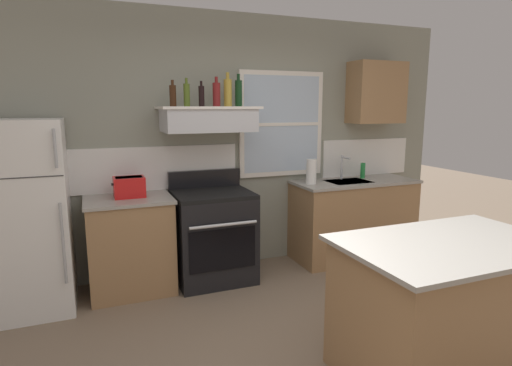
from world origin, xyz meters
TOP-DOWN VIEW (x-y plane):
  - back_wall at (0.03, 2.23)m, footprint 5.40×0.11m
  - refrigerator at (-1.90, 1.84)m, footprint 0.70×0.72m
  - counter_left_of_stove at (-1.05, 1.90)m, footprint 0.79×0.63m
  - toaster at (-1.03, 1.93)m, footprint 0.30×0.20m
  - stove_range at (-0.25, 1.86)m, footprint 0.76×0.69m
  - range_hood_shelf at (-0.25, 1.96)m, footprint 0.96×0.52m
  - bottle_brown_stout at (-0.59, 1.94)m, footprint 0.06×0.06m
  - bottle_olive_oil_square at (-0.46, 1.95)m, footprint 0.06×0.06m
  - bottle_balsamic_dark at (-0.33, 1.91)m, footprint 0.06×0.06m
  - bottle_red_label_wine at (-0.17, 1.92)m, footprint 0.07×0.07m
  - bottle_champagne_gold_foil at (-0.04, 1.97)m, footprint 0.08×0.08m
  - bottle_dark_green_wine at (0.09, 2.01)m, footprint 0.07×0.07m
  - counter_right_with_sink at (1.45, 1.90)m, footprint 1.43×0.63m
  - sink_faucet at (1.35, 2.00)m, footprint 0.03×0.17m
  - paper_towel_roll at (0.88, 1.90)m, footprint 0.11×0.11m
  - dish_soap_bottle at (1.63, 2.00)m, footprint 0.06×0.06m
  - kitchen_island at (0.72, -0.20)m, footprint 1.40×0.90m
  - upper_cabinet_right at (1.80, 2.04)m, footprint 0.64×0.32m

SIDE VIEW (x-z plane):
  - counter_left_of_stove at x=-1.05m, z-range 0.00..0.91m
  - counter_right_with_sink at x=1.45m, z-range 0.00..0.91m
  - kitchen_island at x=0.72m, z-range 0.00..0.91m
  - stove_range at x=-0.25m, z-range -0.08..1.01m
  - refrigerator at x=-1.90m, z-range 0.00..1.64m
  - dish_soap_bottle at x=1.63m, z-range 0.91..1.09m
  - toaster at x=-1.03m, z-range 0.91..1.10m
  - paper_towel_roll at x=0.88m, z-range 0.91..1.18m
  - sink_faucet at x=1.35m, z-range 0.94..1.22m
  - back_wall at x=0.03m, z-range 0.00..2.70m
  - range_hood_shelf at x=-0.25m, z-range 1.50..1.75m
  - bottle_balsamic_dark at x=-0.33m, z-range 1.73..1.96m
  - bottle_brown_stout at x=-0.59m, z-range 1.73..1.97m
  - bottle_olive_oil_square at x=-0.46m, z-range 1.72..1.99m
  - bottle_red_label_wine at x=-0.17m, z-range 1.72..2.00m
  - bottle_dark_green_wine at x=0.09m, z-range 1.72..2.04m
  - bottle_champagne_gold_foil at x=-0.04m, z-range 1.72..2.05m
  - upper_cabinet_right at x=1.80m, z-range 1.55..2.25m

